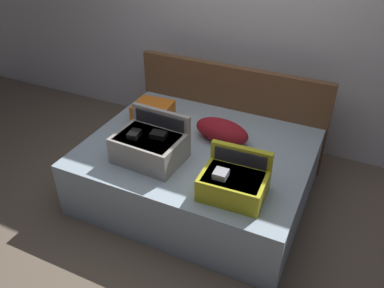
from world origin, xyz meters
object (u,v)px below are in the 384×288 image
(hard_case_large, at_px, (150,145))
(pillow_near_headboard, at_px, (222,131))
(bed, at_px, (197,171))
(hard_case_medium, at_px, (234,182))
(hard_case_small, at_px, (153,114))

(hard_case_large, relative_size, pillow_near_headboard, 1.10)
(bed, distance_m, hard_case_medium, 0.78)
(pillow_near_headboard, bearing_deg, bed, -128.48)
(bed, distance_m, hard_case_small, 0.68)
(pillow_near_headboard, bearing_deg, hard_case_small, -178.79)
(bed, bearing_deg, hard_case_small, 162.37)
(bed, relative_size, hard_case_medium, 4.00)
(hard_case_medium, xyz_separation_m, hard_case_small, (-1.05, 0.63, -0.00))
(hard_case_small, bearing_deg, bed, -22.72)
(pillow_near_headboard, bearing_deg, hard_case_medium, -61.39)
(bed, height_order, pillow_near_headboard, pillow_near_headboard)
(bed, height_order, hard_case_small, hard_case_small)
(hard_case_large, xyz_separation_m, hard_case_medium, (0.78, -0.13, -0.02))
(hard_case_medium, distance_m, pillow_near_headboard, 0.74)
(hard_case_medium, bearing_deg, hard_case_large, 168.39)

